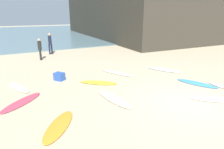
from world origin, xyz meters
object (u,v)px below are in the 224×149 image
at_px(surfboard_0, 18,87).
at_px(surfboard_2, 59,126).
at_px(surfboard_6, 197,83).
at_px(beachgoer_near, 50,42).
at_px(surfboard_9, 216,99).
at_px(surfboard_1, 164,70).
at_px(surfboard_4, 99,83).
at_px(beachgoer_far, 40,48).
at_px(beach_cooler, 59,77).
at_px(surfboard_8, 114,99).
at_px(beachgoer_mid, 133,40).
at_px(surfboard_3, 118,73).
at_px(surfboard_7, 22,102).

height_order(surfboard_0, surfboard_2, surfboard_0).
bearing_deg(surfboard_6, beachgoer_near, 93.64).
bearing_deg(surfboard_9, surfboard_0, 91.92).
bearing_deg(surfboard_2, surfboard_6, -139.91).
relative_size(surfboard_1, surfboard_4, 1.15).
height_order(surfboard_4, beachgoer_far, beachgoer_far).
xyz_separation_m(surfboard_9, beach_cooler, (-5.12, 5.64, 0.17)).
xyz_separation_m(surfboard_0, beachgoer_far, (1.95, 5.75, 0.88)).
bearing_deg(surfboard_2, beach_cooler, -68.43).
xyz_separation_m(surfboard_2, surfboard_8, (2.54, 0.96, 0.00)).
relative_size(surfboard_4, beachgoer_near, 1.04).
height_order(surfboard_0, beachgoer_mid, beachgoer_mid).
bearing_deg(surfboard_3, surfboard_7, -7.93).
distance_m(surfboard_6, surfboard_7, 8.32).
height_order(surfboard_1, beachgoer_mid, beachgoer_mid).
bearing_deg(surfboard_8, surfboard_3, 50.81).
relative_size(surfboard_2, beach_cooler, 3.76).
distance_m(surfboard_0, surfboard_9, 8.99).
xyz_separation_m(surfboard_1, surfboard_6, (-0.26, -2.68, -0.01)).
bearing_deg(surfboard_4, surfboard_8, -147.83).
distance_m(surfboard_8, surfboard_9, 4.25).
relative_size(surfboard_2, surfboard_7, 0.94).
relative_size(surfboard_6, beach_cooler, 3.97).
height_order(surfboard_2, surfboard_3, same).
relative_size(surfboard_0, surfboard_6, 0.97).
bearing_deg(beach_cooler, surfboard_8, -68.28).
distance_m(surfboard_9, beachgoer_near, 13.70).
relative_size(surfboard_9, beachgoer_far, 1.26).
bearing_deg(surfboard_3, surfboard_9, 84.17).
height_order(surfboard_2, surfboard_8, surfboard_8).
distance_m(surfboard_6, beach_cooler, 7.24).
height_order(surfboard_6, surfboard_9, surfboard_9).
bearing_deg(beachgoer_near, surfboard_8, 82.56).
distance_m(surfboard_3, beachgoer_near, 8.27).
height_order(surfboard_2, beach_cooler, beach_cooler).
height_order(surfboard_0, beachgoer_near, beachgoer_near).
bearing_deg(surfboard_9, beachgoer_far, 64.02).
relative_size(beachgoer_far, beach_cooler, 3.23).
bearing_deg(surfboard_1, beachgoer_far, 105.63).
xyz_separation_m(surfboard_0, beach_cooler, (2.05, 0.22, 0.17)).
distance_m(surfboard_7, beach_cooler, 2.90).
height_order(surfboard_3, beachgoer_near, beachgoer_near).
distance_m(surfboard_7, beachgoer_far, 7.89).
bearing_deg(surfboard_8, beachgoer_far, 92.80).
height_order(surfboard_3, surfboard_6, surfboard_3).
relative_size(surfboard_7, beachgoer_near, 1.11).
bearing_deg(surfboard_3, surfboard_0, -26.89).
bearing_deg(surfboard_9, surfboard_4, 78.71).
distance_m(surfboard_4, beachgoer_near, 8.94).
bearing_deg(beachgoer_mid, surfboard_1, 135.95).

